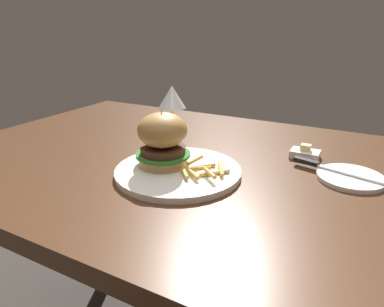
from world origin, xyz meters
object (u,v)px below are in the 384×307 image
at_px(main_plate, 178,171).
at_px(table_knife, 329,168).
at_px(burger_sandwich, 163,139).
at_px(bread_plate, 351,178).
at_px(butter_dish, 305,154).
at_px(wine_glass, 172,99).

bearing_deg(main_plate, table_knife, 28.68).
bearing_deg(main_plate, burger_sandwich, 172.91).
relative_size(bread_plate, butter_dish, 2.03).
height_order(wine_glass, butter_dish, wine_glass).
relative_size(main_plate, wine_glass, 1.83).
height_order(burger_sandwich, bread_plate, burger_sandwich).
bearing_deg(burger_sandwich, bread_plate, 20.54).
bearing_deg(table_knife, wine_glass, 172.68).
distance_m(main_plate, wine_glass, 0.29).
bearing_deg(bread_plate, wine_glass, 171.98).
distance_m(wine_glass, table_knife, 0.47).
xyz_separation_m(burger_sandwich, bread_plate, (0.40, 0.15, -0.07)).
distance_m(main_plate, bread_plate, 0.38).
bearing_deg(burger_sandwich, butter_dish, 40.17).
xyz_separation_m(wine_glass, bread_plate, (0.50, -0.07, -0.11)).
distance_m(burger_sandwich, butter_dish, 0.37).
relative_size(main_plate, bread_plate, 2.00).
bearing_deg(bread_plate, butter_dish, 142.82).
xyz_separation_m(bread_plate, table_knife, (-0.05, 0.01, 0.01)).
bearing_deg(wine_glass, butter_dish, 2.55).
height_order(main_plate, burger_sandwich, burger_sandwich).
height_order(table_knife, butter_dish, butter_dish).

